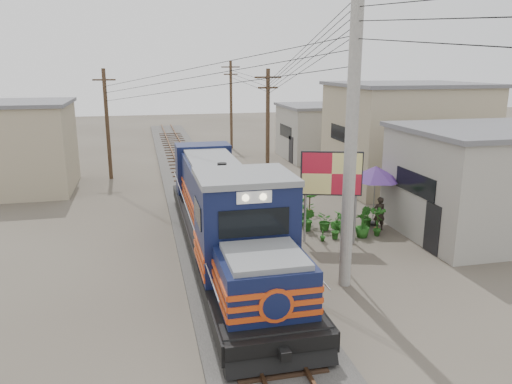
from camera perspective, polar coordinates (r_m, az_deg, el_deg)
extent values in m
plane|color=#473F35|center=(16.95, -1.80, -10.94)|extent=(120.00, 120.00, 0.00)
cube|color=#595651|center=(26.21, -6.09, -1.55)|extent=(3.60, 70.00, 0.16)
cube|color=#51331E|center=(26.11, -7.26, -1.24)|extent=(0.08, 70.00, 0.12)
cube|color=#51331E|center=(26.23, -4.94, -1.10)|extent=(0.08, 70.00, 0.12)
cube|color=black|center=(19.30, -3.51, -5.26)|extent=(2.89, 15.92, 0.55)
cube|color=black|center=(14.92, -0.21, -12.65)|extent=(2.19, 3.18, 0.65)
cube|color=black|center=(24.07, -5.48, -2.02)|extent=(2.19, 3.18, 0.65)
cube|color=#10173B|center=(13.38, 0.94, -10.55)|extent=(2.37, 2.39, 1.49)
cube|color=#10173B|center=(15.34, -1.29, -4.02)|extent=(2.83, 2.59, 3.08)
cube|color=slate|center=(14.91, -1.33, 1.80)|extent=(2.89, 2.72, 0.18)
cube|color=black|center=(13.96, -0.21, -3.54)|extent=(2.02, 0.06, 0.80)
cube|color=white|center=(13.74, -0.21, -0.59)|extent=(0.99, 0.06, 0.35)
cube|color=#10173B|center=(21.29, -4.68, 0.11)|extent=(2.25, 9.75, 2.29)
cube|color=slate|center=(21.02, -4.75, 3.26)|extent=(2.02, 9.75, 0.18)
cube|color=#CC4213|center=(19.12, -3.53, -3.72)|extent=(2.93, 15.92, 0.14)
cube|color=#CC4213|center=(19.03, -3.55, -2.86)|extent=(2.93, 15.92, 0.14)
cube|color=#CC4213|center=(18.94, -3.56, -2.00)|extent=(2.93, 15.92, 0.14)
cylinder|color=#9E9B93|center=(16.06, 10.83, 6.08)|extent=(0.40, 0.40, 10.00)
cylinder|color=#4C3826|center=(30.21, 1.35, 7.28)|extent=(0.24, 0.24, 7.00)
cube|color=#4C3826|center=(29.98, 1.38, 12.98)|extent=(1.60, 0.10, 0.10)
cube|color=#4C3826|center=(30.00, 1.38, 11.83)|extent=(1.20, 0.10, 0.10)
cylinder|color=#4C3826|center=(43.87, -2.86, 9.83)|extent=(0.24, 0.24, 7.50)
cube|color=#4C3826|center=(43.73, -2.92, 14.08)|extent=(1.60, 0.10, 0.10)
cube|color=#4C3826|center=(43.73, -2.91, 13.29)|extent=(1.20, 0.10, 0.10)
cylinder|color=#4C3826|center=(33.31, -16.63, 7.36)|extent=(0.24, 0.24, 7.00)
cube|color=#4C3826|center=(33.11, -17.01, 12.51)|extent=(1.60, 0.10, 0.10)
cube|color=#4C3826|center=(33.13, -16.93, 11.47)|extent=(1.20, 0.10, 0.10)
cube|color=gray|center=(23.64, 25.04, 0.82)|extent=(7.00, 6.00, 4.50)
cube|color=slate|center=(23.26, 25.65, 6.45)|extent=(7.35, 6.30, 0.20)
cube|color=black|center=(21.62, 17.71, 0.95)|extent=(0.05, 3.00, 0.90)
cube|color=tan|center=(31.42, 16.64, 6.04)|extent=(8.00, 7.00, 6.00)
cube|color=slate|center=(31.16, 17.06, 11.68)|extent=(8.40, 7.35, 0.20)
cube|color=black|center=(29.61, 9.85, 6.54)|extent=(0.05, 3.50, 0.90)
cube|color=gray|center=(39.92, 7.59, 6.74)|extent=(6.00, 6.00, 4.00)
cube|color=slate|center=(39.70, 7.69, 9.74)|extent=(6.30, 6.30, 0.20)
cube|color=black|center=(38.94, 3.40, 6.95)|extent=(0.05, 3.00, 0.90)
cube|color=tan|center=(32.18, -25.62, 4.51)|extent=(6.00, 6.00, 5.00)
cube|color=slate|center=(31.90, -26.13, 9.11)|extent=(6.30, 6.30, 0.20)
cylinder|color=#99999E|center=(20.74, 5.63, -1.99)|extent=(0.10, 0.10, 2.84)
cylinder|color=#99999E|center=(20.90, 11.26, -2.08)|extent=(0.10, 0.10, 2.84)
cube|color=black|center=(20.42, 8.61, 2.10)|extent=(2.43, 0.86, 1.82)
cube|color=red|center=(20.39, 8.64, 2.09)|extent=(2.31, 0.79, 1.71)
cylinder|color=black|center=(23.93, 13.18, -3.49)|extent=(0.50, 0.50, 0.10)
cylinder|color=#99999E|center=(23.60, 13.34, -0.71)|extent=(0.05, 0.05, 2.51)
cone|color=#3E2163|center=(23.32, 13.51, 2.14)|extent=(2.88, 2.88, 0.63)
imported|color=black|center=(22.95, 13.89, -2.42)|extent=(0.57, 0.38, 1.55)
imported|color=#225E1B|center=(21.22, 7.66, -4.65)|extent=(0.31, 0.42, 0.74)
imported|color=#225E1B|center=(21.55, 8.94, -4.36)|extent=(0.45, 0.38, 0.77)
imported|color=#225E1B|center=(21.80, 10.40, -3.74)|extent=(0.91, 1.03, 1.10)
imported|color=#225E1B|center=(21.96, 12.10, -3.69)|extent=(0.74, 0.74, 1.11)
imported|color=#225E1B|center=(22.25, 13.74, -3.58)|extent=(0.44, 0.60, 1.08)
imported|color=#225E1B|center=(22.35, 5.98, -3.15)|extent=(0.75, 0.76, 1.08)
imported|color=#225E1B|center=(22.58, 7.93, -3.31)|extent=(0.80, 0.89, 0.87)
imported|color=#225E1B|center=(22.80, 9.36, -3.21)|extent=(0.55, 0.55, 0.85)
imported|color=#225E1B|center=(23.11, 10.79, -3.22)|extent=(0.44, 0.45, 0.71)
imported|color=#225E1B|center=(23.37, 12.50, -2.81)|extent=(0.59, 0.64, 0.94)
imported|color=#225E1B|center=(23.24, 5.53, -2.39)|extent=(1.19, 1.09, 1.12)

